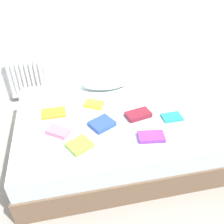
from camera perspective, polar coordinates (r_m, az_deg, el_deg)
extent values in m
plane|color=#9E998E|center=(2.87, 0.21, -8.32)|extent=(8.00, 8.00, 0.00)
cube|color=brown|center=(2.77, 0.21, -6.26)|extent=(2.00, 1.50, 0.28)
cube|color=silver|center=(2.61, 0.23, -2.23)|extent=(1.96, 1.46, 0.22)
cylinder|color=white|center=(3.67, -22.61, 6.99)|extent=(0.04, 0.04, 0.57)
cylinder|color=white|center=(3.66, -21.71, 7.13)|extent=(0.04, 0.04, 0.57)
cylinder|color=white|center=(3.65, -20.80, 7.26)|extent=(0.04, 0.04, 0.57)
cylinder|color=white|center=(3.64, -19.89, 7.40)|extent=(0.04, 0.04, 0.57)
cylinder|color=white|center=(3.63, -18.97, 7.53)|extent=(0.04, 0.04, 0.57)
cylinder|color=white|center=(3.62, -18.04, 7.66)|extent=(0.04, 0.04, 0.57)
cylinder|color=white|center=(3.61, -17.11, 7.79)|extent=(0.04, 0.04, 0.57)
cylinder|color=white|center=(3.61, -16.18, 7.92)|extent=(0.04, 0.04, 0.57)
cylinder|color=white|center=(3.60, -15.24, 8.05)|extent=(0.04, 0.04, 0.57)
cube|color=white|center=(3.51, -19.82, 11.32)|extent=(0.52, 0.04, 0.04)
cube|color=white|center=(3.75, -18.18, 3.98)|extent=(0.52, 0.04, 0.04)
ellipsoid|color=white|center=(2.95, -1.43, 6.99)|extent=(0.56, 0.28, 0.15)
cube|color=teal|center=(2.55, 13.74, -1.16)|extent=(0.20, 0.14, 0.02)
cube|color=#8CC638|center=(2.18, -7.52, -7.64)|extent=(0.26, 0.25, 0.03)
cube|color=yellow|center=(2.64, -4.14, 1.80)|extent=(0.23, 0.20, 0.05)
cube|color=#2847B7|center=(2.37, -2.35, -2.75)|extent=(0.28, 0.26, 0.05)
cube|color=pink|center=(2.34, -12.37, -4.45)|extent=(0.24, 0.22, 0.04)
cube|color=orange|center=(2.60, -13.44, -0.21)|extent=(0.25, 0.17, 0.02)
cube|color=purple|center=(2.27, 9.10, -5.69)|extent=(0.25, 0.17, 0.04)
cube|color=maroon|center=(2.50, 6.12, -0.58)|extent=(0.27, 0.19, 0.05)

